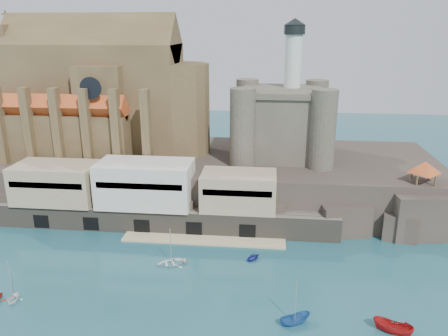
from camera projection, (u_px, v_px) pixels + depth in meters
ground at (171, 297)px, 63.51m from camera, size 300.00×300.00×0.00m
promontory at (208, 177)px, 99.29m from camera, size 100.00×36.00×10.00m
quay at (145, 197)px, 84.52m from camera, size 70.00×12.00×13.05m
church at (104, 98)px, 98.77m from camera, size 47.00×25.93×30.51m
castle_keep at (282, 119)px, 95.16m from camera, size 21.20×21.20×29.30m
rock_outcrop at (418, 213)px, 82.51m from camera, size 14.50×10.50×8.70m
pavilion at (425, 169)px, 79.99m from camera, size 6.40×6.40×5.40m
boat_2 at (294, 324)px, 57.79m from camera, size 2.26×2.24×4.41m
boat_4 at (14, 301)px, 62.61m from camera, size 2.95×2.12×3.12m
boat_5 at (392, 332)px, 56.12m from camera, size 2.45×2.42×5.06m
boat_6 at (171, 264)px, 72.38m from camera, size 2.22×3.76×5.07m
boat_7 at (253, 259)px, 73.77m from camera, size 2.99×2.86×2.99m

